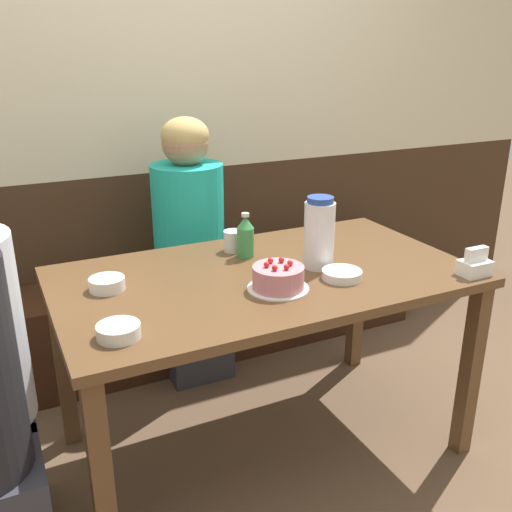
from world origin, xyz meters
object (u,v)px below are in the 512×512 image
bench_seat (192,313)px  person_teal_shirt (190,255)px  bowl_soup_white (119,331)px  bowl_side_dish (107,284)px  glass_water_tall (233,241)px  bowl_rice_small (342,275)px  birthday_cake (278,278)px  napkin_holder (475,265)px  soju_bottle (245,236)px  water_pitcher (319,233)px

bench_seat → person_teal_shirt: person_teal_shirt is taller
bowl_soup_white → bench_seat: bearing=61.4°
bowl_side_dish → glass_water_tall: (0.54, 0.17, 0.02)m
bowl_soup_white → bowl_rice_small: bearing=6.1°
birthday_cake → napkin_holder: (0.70, -0.20, -0.00)m
soju_bottle → bowl_side_dish: bearing=-170.8°
bowl_soup_white → bowl_rice_small: bowl_soup_white is taller
bench_seat → bowl_soup_white: bowl_soup_white is taller
water_pitcher → bowl_soup_white: 0.84m
birthday_cake → glass_water_tall: birthday_cake is taller
water_pitcher → napkin_holder: (0.46, -0.32, -0.09)m
bowl_soup_white → person_teal_shirt: bearing=60.0°
birthday_cake → water_pitcher: 0.28m
bowl_soup_white → bowl_rice_small: 0.82m
bench_seat → soju_bottle: (0.01, -0.64, 0.61)m
bowl_rice_small → soju_bottle: bearing=120.7°
bench_seat → glass_water_tall: size_ratio=29.94×
bowl_soup_white → glass_water_tall: size_ratio=1.48×
water_pitcher → person_teal_shirt: (-0.26, 0.72, -0.28)m
bowl_side_dish → person_teal_shirt: person_teal_shirt is taller
bowl_rice_small → glass_water_tall: glass_water_tall is taller
birthday_cake → soju_bottle: (0.04, 0.34, 0.04)m
birthday_cake → napkin_holder: 0.73m
napkin_holder → soju_bottle: bearing=141.0°
water_pitcher → napkin_holder: bearing=-34.3°
bench_seat → person_teal_shirt: bearing=-108.8°
bowl_side_dish → glass_water_tall: size_ratio=1.43×
bench_seat → glass_water_tall: (-0.01, -0.56, 0.57)m
water_pitcher → glass_water_tall: bearing=125.6°
bowl_rice_small → bowl_side_dish: size_ratio=1.18×
soju_bottle → bowl_rice_small: soju_bottle is taller
soju_bottle → birthday_cake: bearing=-96.0°
water_pitcher → soju_bottle: (-0.20, 0.22, -0.05)m
soju_bottle → person_teal_shirt: person_teal_shirt is taller
bench_seat → napkin_holder: napkin_holder is taller
napkin_holder → water_pitcher: bearing=145.7°
soju_bottle → bowl_side_dish: (-0.56, -0.09, -0.06)m
water_pitcher → soju_bottle: bearing=132.1°
soju_bottle → napkin_holder: size_ratio=1.61×
water_pitcher → soju_bottle: size_ratio=1.52×
napkin_holder → person_teal_shirt: bearing=124.9°
napkin_holder → person_teal_shirt: size_ratio=0.09×
person_teal_shirt → napkin_holder: bearing=34.9°
water_pitcher → napkin_holder: 0.57m
bowl_side_dish → bench_seat: bearing=53.2°
napkin_holder → bowl_rice_small: (-0.45, 0.18, -0.02)m
glass_water_tall → bowl_side_dish: bearing=-162.4°
bench_seat → napkin_holder: 1.47m
bench_seat → birthday_cake: 1.14m
water_pitcher → bowl_rice_small: water_pitcher is taller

